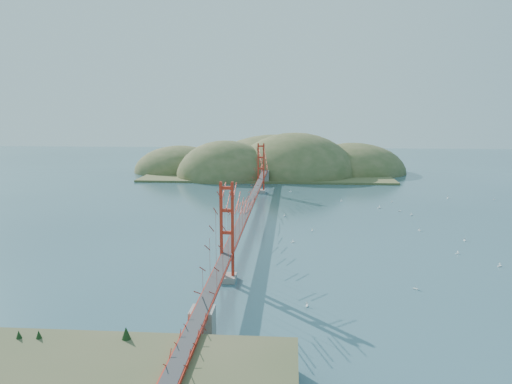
# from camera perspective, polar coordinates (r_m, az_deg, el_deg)

# --- Properties ---
(ground) EXTENTS (320.00, 320.00, 0.00)m
(ground) POSITION_cam_1_polar(r_m,az_deg,el_deg) (87.77, -0.71, -3.46)
(ground) COLOR #2F515F
(ground) RESTS_ON ground
(bridge) EXTENTS (2.20, 94.40, 12.00)m
(bridge) POSITION_cam_1_polar(r_m,az_deg,el_deg) (86.61, -0.71, 1.08)
(bridge) COLOR gray
(bridge) RESTS_ON ground
(approach_viaduct) EXTENTS (1.40, 12.00, 3.38)m
(approach_viaduct) POSITION_cam_1_polar(r_m,az_deg,el_deg) (38.28, -7.83, -17.60)
(approach_viaduct) COLOR #AD2113
(approach_viaduct) RESTS_ON ground
(promontory) EXTENTS (9.00, 6.00, 0.24)m
(promontory) POSITION_cam_1_polar(r_m,az_deg,el_deg) (42.37, -6.74, -18.43)
(promontory) COLOR #59544C
(promontory) RESTS_ON ground
(fort) EXTENTS (3.70, 2.30, 1.75)m
(fort) POSITION_cam_1_polar(r_m,az_deg,el_deg) (42.65, -6.01, -17.38)
(fort) COLOR brown
(fort) RESTS_ON ground
(far_headlands) EXTENTS (84.00, 58.00, 25.00)m
(far_headlands) POSITION_cam_1_polar(r_m,az_deg,el_deg) (155.02, 2.31, 2.32)
(far_headlands) COLOR olive
(far_headlands) RESTS_ON ground
(sailboat_0) EXTENTS (0.44, 0.53, 0.62)m
(sailboat_0) POSITION_cam_1_polar(r_m,az_deg,el_deg) (82.24, 6.44, -4.33)
(sailboat_0) COLOR white
(sailboat_0) RESTS_ON ground
(sailboat_6) EXTENTS (0.61, 0.61, 0.64)m
(sailboat_6) POSITION_cam_1_polar(r_m,az_deg,el_deg) (59.15, 17.77, -10.42)
(sailboat_6) COLOR white
(sailboat_6) RESTS_ON ground
(sailboat_16) EXTENTS (0.55, 0.53, 0.62)m
(sailboat_16) POSITION_cam_1_polar(r_m,az_deg,el_deg) (100.47, 16.10, -2.07)
(sailboat_16) COLOR white
(sailboat_16) RESTS_ON ground
(sailboat_1) EXTENTS (0.59, 0.59, 0.62)m
(sailboat_1) POSITION_cam_1_polar(r_m,az_deg,el_deg) (86.07, 18.17, -4.13)
(sailboat_1) COLOR white
(sailboat_1) RESTS_ON ground
(sailboat_8) EXTENTS (0.66, 0.66, 0.70)m
(sailboat_8) POSITION_cam_1_polar(r_m,az_deg,el_deg) (97.56, 17.34, -2.47)
(sailboat_8) COLOR white
(sailboat_8) RESTS_ON ground
(sailboat_12) EXTENTS (0.52, 0.52, 0.58)m
(sailboat_12) POSITION_cam_1_polar(r_m,az_deg,el_deg) (118.85, 3.96, 0.08)
(sailboat_12) COLOR white
(sailboat_12) RESTS_ON ground
(sailboat_10) EXTENTS (0.49, 0.59, 0.68)m
(sailboat_10) POSITION_cam_1_polar(r_m,az_deg,el_deg) (52.21, 5.83, -12.73)
(sailboat_10) COLOR white
(sailboat_10) RESTS_ON ground
(sailboat_2) EXTENTS (0.48, 0.41, 0.55)m
(sailboat_2) POSITION_cam_1_polar(r_m,az_deg,el_deg) (74.65, 22.05, -6.47)
(sailboat_2) COLOR white
(sailboat_2) RESTS_ON ground
(sailboat_7) EXTENTS (0.65, 0.59, 0.74)m
(sailboat_7) POSITION_cam_1_polar(r_m,az_deg,el_deg) (102.45, 13.91, -1.74)
(sailboat_7) COLOR white
(sailboat_7) RESTS_ON ground
(sailboat_3) EXTENTS (0.67, 0.67, 0.70)m
(sailboat_3) POSITION_cam_1_polar(r_m,az_deg,el_deg) (92.33, 3.28, -2.71)
(sailboat_3) COLOR white
(sailboat_3) RESTS_ON ground
(sailboat_13) EXTENTS (0.60, 0.60, 0.66)m
(sailboat_13) POSITION_cam_1_polar(r_m,az_deg,el_deg) (71.05, 26.08, -7.55)
(sailboat_13) COLOR white
(sailboat_13) RESTS_ON ground
(sailboat_4) EXTENTS (0.53, 0.53, 0.59)m
(sailboat_4) POSITION_cam_1_polar(r_m,az_deg,el_deg) (109.23, 15.26, -1.10)
(sailboat_4) COLOR white
(sailboat_4) RESTS_ON ground
(sailboat_17) EXTENTS (0.52, 0.52, 0.57)m
(sailboat_17) POSITION_cam_1_polar(r_m,az_deg,el_deg) (120.25, 25.58, -0.75)
(sailboat_17) COLOR white
(sailboat_17) RESTS_ON ground
(sailboat_15) EXTENTS (0.51, 0.63, 0.74)m
(sailboat_15) POSITION_cam_1_polar(r_m,az_deg,el_deg) (118.07, 21.07, -0.61)
(sailboat_15) COLOR white
(sailboat_15) RESTS_ON ground
(sailboat_14) EXTENTS (0.48, 0.58, 0.68)m
(sailboat_14) POSITION_cam_1_polar(r_m,az_deg,el_deg) (82.06, 22.75, -5.07)
(sailboat_14) COLOR white
(sailboat_14) RESTS_ON ground
(sailboat_extra_0) EXTENTS (0.65, 0.65, 0.68)m
(sailboat_extra_0) POSITION_cam_1_polar(r_m,az_deg,el_deg) (108.00, 9.74, -1.01)
(sailboat_extra_0) COLOR white
(sailboat_extra_0) RESTS_ON ground
(sailboat_extra_1) EXTENTS (0.53, 0.53, 0.59)m
(sailboat_extra_1) POSITION_cam_1_polar(r_m,az_deg,el_deg) (75.01, 4.24, -5.68)
(sailboat_extra_1) COLOR white
(sailboat_extra_1) RESTS_ON ground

